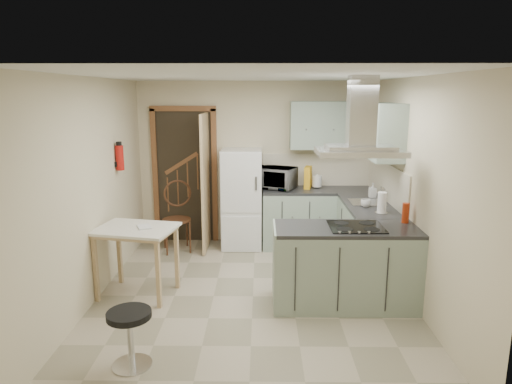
{
  "coord_description": "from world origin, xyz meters",
  "views": [
    {
      "loc": [
        0.09,
        -4.94,
        2.33
      ],
      "look_at": [
        0.03,
        0.45,
        1.15
      ],
      "focal_mm": 32.0,
      "sensor_mm": 36.0,
      "label": 1
    }
  ],
  "objects_px": {
    "fridge": "(242,199)",
    "bentwood_chair": "(177,220)",
    "peninsula": "(345,266)",
    "extractor_hood": "(360,152)",
    "microwave": "(275,178)",
    "drop_leaf_table": "(137,261)",
    "stool": "(130,339)"
  },
  "relations": [
    {
      "from": "peninsula",
      "to": "drop_leaf_table",
      "type": "bearing_deg",
      "value": 174.57
    },
    {
      "from": "fridge",
      "to": "peninsula",
      "type": "bearing_deg",
      "value": -58.26
    },
    {
      "from": "bentwood_chair",
      "to": "peninsula",
      "type": "bearing_deg",
      "value": -55.33
    },
    {
      "from": "drop_leaf_table",
      "to": "microwave",
      "type": "height_order",
      "value": "microwave"
    },
    {
      "from": "fridge",
      "to": "extractor_hood",
      "type": "relative_size",
      "value": 1.67
    },
    {
      "from": "extractor_hood",
      "to": "microwave",
      "type": "distance_m",
      "value": 2.3
    },
    {
      "from": "fridge",
      "to": "bentwood_chair",
      "type": "xyz_separation_m",
      "value": [
        -0.96,
        -0.23,
        -0.27
      ]
    },
    {
      "from": "peninsula",
      "to": "stool",
      "type": "relative_size",
      "value": 3.03
    },
    {
      "from": "peninsula",
      "to": "stool",
      "type": "bearing_deg",
      "value": -149.57
    },
    {
      "from": "bentwood_chair",
      "to": "drop_leaf_table",
      "type": "bearing_deg",
      "value": -113.39
    },
    {
      "from": "peninsula",
      "to": "extractor_hood",
      "type": "relative_size",
      "value": 1.72
    },
    {
      "from": "fridge",
      "to": "microwave",
      "type": "relative_size",
      "value": 2.56
    },
    {
      "from": "drop_leaf_table",
      "to": "stool",
      "type": "xyz_separation_m",
      "value": [
        0.31,
        -1.43,
        -0.15
      ]
    },
    {
      "from": "peninsula",
      "to": "bentwood_chair",
      "type": "relative_size",
      "value": 1.63
    },
    {
      "from": "bentwood_chair",
      "to": "extractor_hood",
      "type": "bearing_deg",
      "value": -54.09
    },
    {
      "from": "peninsula",
      "to": "bentwood_chair",
      "type": "xyz_separation_m",
      "value": [
        -2.19,
        1.75,
        0.03
      ]
    },
    {
      "from": "drop_leaf_table",
      "to": "extractor_hood",
      "type": "bearing_deg",
      "value": 6.36
    },
    {
      "from": "peninsula",
      "to": "stool",
      "type": "height_order",
      "value": "peninsula"
    },
    {
      "from": "peninsula",
      "to": "stool",
      "type": "distance_m",
      "value": 2.39
    },
    {
      "from": "extractor_hood",
      "to": "bentwood_chair",
      "type": "height_order",
      "value": "extractor_hood"
    },
    {
      "from": "fridge",
      "to": "microwave",
      "type": "height_order",
      "value": "fridge"
    },
    {
      "from": "extractor_hood",
      "to": "drop_leaf_table",
      "type": "xyz_separation_m",
      "value": [
        -2.47,
        0.22,
        -1.31
      ]
    },
    {
      "from": "peninsula",
      "to": "microwave",
      "type": "bearing_deg",
      "value": 109.36
    },
    {
      "from": "peninsula",
      "to": "stool",
      "type": "xyz_separation_m",
      "value": [
        -2.06,
        -1.21,
        -0.19
      ]
    },
    {
      "from": "bentwood_chair",
      "to": "microwave",
      "type": "height_order",
      "value": "microwave"
    },
    {
      "from": "stool",
      "to": "fridge",
      "type": "bearing_deg",
      "value": 75.4
    },
    {
      "from": "peninsula",
      "to": "fridge",
      "type": "bearing_deg",
      "value": 121.74
    },
    {
      "from": "bentwood_chair",
      "to": "microwave",
      "type": "distance_m",
      "value": 1.61
    },
    {
      "from": "bentwood_chair",
      "to": "microwave",
      "type": "xyz_separation_m",
      "value": [
        1.47,
        0.29,
        0.59
      ]
    },
    {
      "from": "fridge",
      "to": "drop_leaf_table",
      "type": "bearing_deg",
      "value": -123.07
    },
    {
      "from": "fridge",
      "to": "drop_leaf_table",
      "type": "distance_m",
      "value": 2.12
    },
    {
      "from": "fridge",
      "to": "drop_leaf_table",
      "type": "relative_size",
      "value": 1.72
    }
  ]
}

